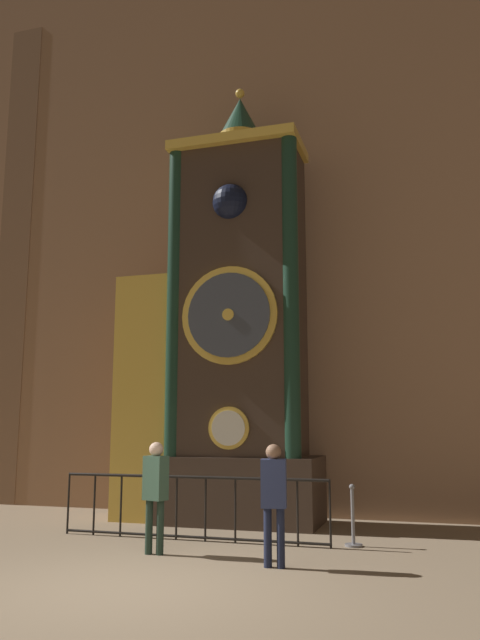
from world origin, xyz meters
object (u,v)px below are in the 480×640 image
Objects in this scene: visitor_far at (274,492)px; stanchion_post at (353,526)px; visitor_near at (155,486)px; clock_tower at (223,335)px.

stanchion_post is (0.84, 1.82, -0.67)m from visitor_far.
visitor_near is at bearing -151.58° from stanchion_post.
clock_tower is 4.67m from stanchion_post.
stanchion_post is (2.75, 1.49, -0.68)m from visitor_near.
visitor_near is 1.00× the size of visitor_far.
visitor_near reaches higher than stanchion_post.
clock_tower reaches higher than stanchion_post.
visitor_near is 3.19m from stanchion_post.
stanchion_post is at bearing -31.51° from clock_tower.
clock_tower reaches higher than visitor_far.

